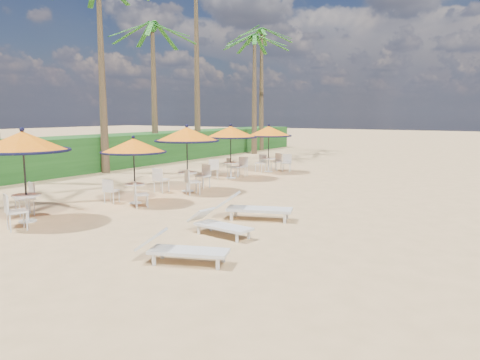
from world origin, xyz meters
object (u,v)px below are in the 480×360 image
object	(u,v)px
station_3	(231,139)
lounger_far	(252,207)
station_2	(187,143)
lounger_near	(180,248)
station_0	(23,150)
station_1	(133,152)
station_4	(270,137)
lounger_mid	(218,224)

from	to	relation	value
station_3	lounger_far	size ratio (longest dim) A/B	1.13
station_2	lounger_near	world-z (taller)	station_2
station_0	lounger_far	size ratio (longest dim) A/B	1.17
lounger_near	lounger_far	size ratio (longest dim) A/B	0.87
station_3	station_0	bearing A→B (deg)	-90.46
station_2	station_3	bearing A→B (deg)	98.44
station_0	station_1	world-z (taller)	station_0
station_1	station_3	distance (m)	6.99
station_3	station_4	distance (m)	3.07
lounger_near	lounger_mid	bearing A→B (deg)	84.62
station_2	lounger_near	size ratio (longest dim) A/B	1.33
station_4	lounger_near	world-z (taller)	station_4
station_3	lounger_near	distance (m)	12.73
station_1	station_2	world-z (taller)	station_2
station_3	lounger_mid	world-z (taller)	station_3
lounger_near	lounger_mid	world-z (taller)	lounger_near
station_2	lounger_far	bearing A→B (deg)	-32.57
station_2	lounger_near	distance (m)	8.98
station_3	lounger_mid	bearing A→B (deg)	-59.34
station_4	lounger_mid	distance (m)	13.02
station_3	lounger_near	size ratio (longest dim) A/B	1.30
lounger_mid	station_3	bearing A→B (deg)	128.61
station_1	lounger_near	world-z (taller)	station_1
station_1	station_4	size ratio (longest dim) A/B	0.93
station_1	station_4	distance (m)	10.00
station_0	lounger_mid	world-z (taller)	station_0
station_0	station_1	bearing A→B (deg)	79.46
lounger_near	lounger_mid	xyz separation A→B (m)	(-0.58, 2.23, -0.02)
station_4	lounger_mid	world-z (taller)	station_4
station_0	lounger_near	size ratio (longest dim) A/B	1.35
station_3	station_2	bearing A→B (deg)	-81.56
station_4	station_0	bearing A→B (deg)	-92.29
station_0	station_4	xyz separation A→B (m)	(0.54, 13.54, -0.21)
station_1	lounger_far	size ratio (longest dim) A/B	1.02
lounger_mid	station_0	bearing A→B (deg)	-155.94
station_3	station_4	xyz separation A→B (m)	(0.46, 3.03, -0.05)
station_4	lounger_near	xyz separation A→B (m)	(5.43, -14.21, -1.49)
station_3	station_4	size ratio (longest dim) A/B	1.03
station_0	lounger_far	distance (m)	6.52
station_1	station_3	world-z (taller)	station_3
station_2	lounger_mid	size ratio (longest dim) A/B	1.42
station_2	lounger_far	xyz separation A→B (m)	(4.55, -2.91, -1.54)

